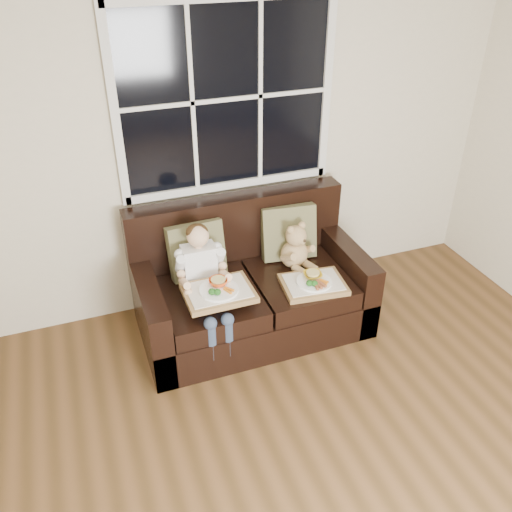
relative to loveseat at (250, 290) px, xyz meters
name	(u,v)px	position (x,y,z in m)	size (l,w,h in m)	color
room_walls	(434,311)	(-0.04, -2.02, 1.28)	(4.52, 5.02, 2.71)	beige
window_back	(226,99)	(0.00, 0.46, 1.34)	(1.62, 0.04, 1.37)	black
loveseat	(250,290)	(0.00, 0.00, 0.00)	(1.70, 0.92, 0.96)	black
pillow_left	(196,250)	(-0.36, 0.15, 0.35)	(0.43, 0.22, 0.43)	brown
pillow_right	(288,232)	(0.38, 0.15, 0.35)	(0.44, 0.24, 0.44)	brown
child	(203,273)	(-0.39, -0.11, 0.32)	(0.34, 0.58, 0.78)	white
teddy_bear	(295,249)	(0.37, 0.00, 0.29)	(0.26, 0.31, 0.38)	tan
tray_left	(219,291)	(-0.33, -0.30, 0.27)	(0.47, 0.36, 0.11)	olive
tray_right	(313,283)	(0.38, -0.31, 0.17)	(0.49, 0.39, 0.10)	olive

